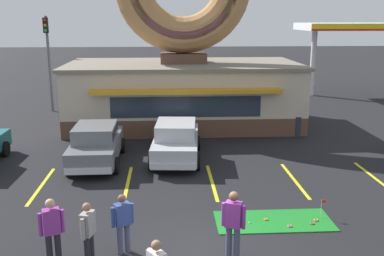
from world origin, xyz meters
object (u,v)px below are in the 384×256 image
Objects in this scene: pedestrian_hooded_kid at (123,221)px; traffic_light_pole at (48,51)px; pedestrian_leather_jacket_man at (52,229)px; golf_ball at (250,223)px; pedestrian_clipboard_woman at (233,222)px; car_grey at (96,142)px; car_silver at (176,139)px; pedestrian_beanie_man at (88,231)px; trash_bin at (297,125)px; putting_flag_pin at (323,204)px.

pedestrian_hooded_kid is 18.92m from traffic_light_pole.
traffic_light_pole reaches higher than pedestrian_leather_jacket_man.
traffic_light_pole is at bearing 108.64° from pedestrian_hooded_kid.
golf_ball is 2.21m from pedestrian_clipboard_woman.
car_grey and car_silver have the same top height.
golf_ball is 0.01× the size of car_silver.
pedestrian_clipboard_woman reaches higher than pedestrian_leather_jacket_man.
car_grey is 2.70× the size of pedestrian_leather_jacket_man.
car_grey is 7.74m from pedestrian_beanie_man.
golf_ball is 0.04× the size of trash_bin.
golf_ball is 7.81m from car_grey.
traffic_light_pole is (-13.56, 6.68, 3.21)m from trash_bin.
putting_flag_pin is 0.35× the size of pedestrian_hooded_kid.
golf_ball is 0.01× the size of traffic_light_pole.
car_silver reaches higher than pedestrian_hooded_kid.
putting_flag_pin is at bearing -54.19° from traffic_light_pole.
car_silver is at bearing 68.94° from pedestrian_leather_jacket_man.
pedestrian_leather_jacket_man is (-7.21, -2.15, 0.50)m from putting_flag_pin.
putting_flag_pin is 0.12× the size of car_grey.
trash_bin is at bearing 66.91° from pedestrian_clipboard_woman.
putting_flag_pin is at bearing -37.21° from car_grey.
pedestrian_beanie_man is at bearing -156.21° from golf_ball.
car_grey is at bearing 90.85° from pedestrian_leather_jacket_man.
pedestrian_beanie_man is 0.27× the size of traffic_light_pole.
pedestrian_clipboard_woman is at bearing -60.43° from car_grey.
pedestrian_hooded_kid is 0.27× the size of traffic_light_pole.
traffic_light_pole is at bearing 105.98° from pedestrian_beanie_man.
trash_bin is 15.45m from traffic_light_pole.
putting_flag_pin is at bearing 7.25° from golf_ball.
car_silver is at bearing 125.08° from putting_flag_pin.
traffic_light_pole reaches higher than pedestrian_hooded_kid.
car_grey is at bearing -67.86° from traffic_light_pole.
trash_bin is at bearing -26.22° from traffic_light_pole.
pedestrian_beanie_man is (-4.20, -1.85, 0.81)m from golf_ball.
traffic_light_pole is at bearing 153.78° from trash_bin.
trash_bin is at bearing 66.77° from golf_ball.
pedestrian_leather_jacket_man reaches higher than putting_flag_pin.
car_silver is at bearing 74.16° from pedestrian_beanie_man.
pedestrian_hooded_kid is 13.40m from trash_bin.
pedestrian_clipboard_woman is at bearing -112.40° from golf_ball.
pedestrian_beanie_man is (-6.39, -2.13, 0.42)m from putting_flag_pin.
pedestrian_beanie_man is at bearing 179.89° from pedestrian_clipboard_woman.
golf_ball is at bearing -172.75° from putting_flag_pin.
car_grey is 7.40m from pedestrian_hooded_kid.
pedestrian_hooded_kid is at bearing -71.36° from traffic_light_pole.
pedestrian_clipboard_woman reaches higher than pedestrian_beanie_man.
pedestrian_hooded_kid is at bearing 32.03° from pedestrian_beanie_man.
car_silver is (-1.93, 6.14, 0.82)m from golf_ball.
pedestrian_leather_jacket_man is 0.82m from pedestrian_beanie_man.
car_silver is (3.20, 0.31, 0.00)m from car_grey.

